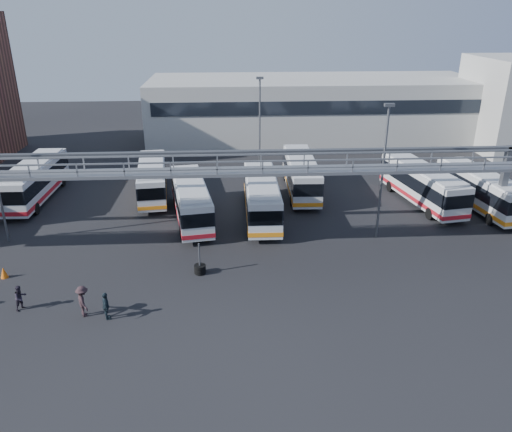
{
  "coord_description": "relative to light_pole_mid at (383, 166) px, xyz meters",
  "views": [
    {
      "loc": [
        0.68,
        -27.2,
        16.29
      ],
      "look_at": [
        2.67,
        6.0,
        2.41
      ],
      "focal_mm": 35.0,
      "sensor_mm": 36.0,
      "label": 1
    }
  ],
  "objects": [
    {
      "name": "ground",
      "position": [
        -12.0,
        -7.0,
        -5.73
      ],
      "size": [
        140.0,
        140.0,
        0.0
      ],
      "primitive_type": "plane",
      "color": "black",
      "rests_on": "ground"
    },
    {
      "name": "gantry",
      "position": [
        -12.0,
        -1.13,
        -0.22
      ],
      "size": [
        51.4,
        5.15,
        7.1
      ],
      "color": "gray",
      "rests_on": "ground"
    },
    {
      "name": "warehouse",
      "position": [
        0.0,
        31.0,
        -1.73
      ],
      "size": [
        42.0,
        14.0,
        8.0
      ],
      "primitive_type": "cube",
      "color": "#9E9E99",
      "rests_on": "ground"
    },
    {
      "name": "light_pole_mid",
      "position": [
        0.0,
        0.0,
        0.0
      ],
      "size": [
        0.7,
        0.35,
        10.21
      ],
      "color": "#4C4F54",
      "rests_on": "ground"
    },
    {
      "name": "light_pole_back",
      "position": [
        -8.0,
        15.0,
        0.0
      ],
      "size": [
        0.7,
        0.35,
        10.21
      ],
      "color": "#4C4F54",
      "rests_on": "ground"
    },
    {
      "name": "bus_1",
      "position": [
        -28.82,
        9.89,
        -3.8
      ],
      "size": [
        2.8,
        11.51,
        3.49
      ],
      "rotation": [
        0.0,
        0.0,
        -0.01
      ],
      "color": "silver",
      "rests_on": "ground"
    },
    {
      "name": "bus_3",
      "position": [
        -18.29,
        10.25,
        -3.97
      ],
      "size": [
        3.6,
        10.66,
        3.18
      ],
      "rotation": [
        0.0,
        0.0,
        0.11
      ],
      "color": "silver",
      "rests_on": "ground"
    },
    {
      "name": "bus_4",
      "position": [
        -14.37,
        4.36,
        -3.92
      ],
      "size": [
        4.17,
        11.04,
        3.28
      ],
      "rotation": [
        0.0,
        0.0,
        0.16
      ],
      "color": "silver",
      "rests_on": "ground"
    },
    {
      "name": "bus_5",
      "position": [
        -8.54,
        4.63,
        -3.83
      ],
      "size": [
        2.75,
        11.34,
        3.44
      ],
      "rotation": [
        0.0,
        0.0,
        -0.01
      ],
      "color": "silver",
      "rests_on": "ground"
    },
    {
      "name": "bus_6",
      "position": [
        -4.39,
        10.41,
        -3.85
      ],
      "size": [
        2.93,
        11.26,
        3.4
      ],
      "rotation": [
        0.0,
        0.0,
        -0.03
      ],
      "color": "silver",
      "rests_on": "ground"
    },
    {
      "name": "bus_8",
      "position": [
        5.97,
        6.87,
        -3.86
      ],
      "size": [
        4.4,
        11.4,
        3.38
      ],
      "rotation": [
        0.0,
        0.0,
        0.17
      ],
      "color": "silver",
      "rests_on": "ground"
    },
    {
      "name": "bus_9",
      "position": [
        10.57,
        5.35,
        -3.91
      ],
      "size": [
        3.8,
        11.06,
        3.29
      ],
      "rotation": [
        0.0,
        0.0,
        0.12
      ],
      "color": "silver",
      "rests_on": "ground"
    },
    {
      "name": "pedestrian_b",
      "position": [
        -23.49,
        -8.57,
        -4.95
      ],
      "size": [
        0.92,
        0.95,
        1.55
      ],
      "primitive_type": "imported",
      "rotation": [
        0.0,
        0.0,
        0.95
      ],
      "color": "black",
      "rests_on": "ground"
    },
    {
      "name": "pedestrian_c",
      "position": [
        -19.67,
        -9.45,
        -4.78
      ],
      "size": [
        1.19,
        1.4,
        1.89
      ],
      "primitive_type": "imported",
      "rotation": [
        0.0,
        0.0,
        2.06
      ],
      "color": "#2E1F22",
      "rests_on": "ground"
    },
    {
      "name": "pedestrian_d",
      "position": [
        -18.31,
        -9.87,
        -4.89
      ],
      "size": [
        0.71,
        1.06,
        1.68
      ],
      "primitive_type": "imported",
      "rotation": [
        0.0,
        0.0,
        1.9
      ],
      "color": "#19262E",
      "rests_on": "ground"
    },
    {
      "name": "cone_right",
      "position": [
        -26.04,
        -4.71,
        -5.35
      ],
      "size": [
        0.57,
        0.57,
        0.76
      ],
      "primitive_type": "cone",
      "rotation": [
        0.0,
        0.0,
        -0.23
      ],
      "color": "#E4600C",
      "rests_on": "ground"
    },
    {
      "name": "tire_stack",
      "position": [
        -13.29,
        -4.91,
        -5.36
      ],
      "size": [
        0.77,
        0.77,
        2.2
      ],
      "color": "black",
      "rests_on": "ground"
    }
  ]
}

